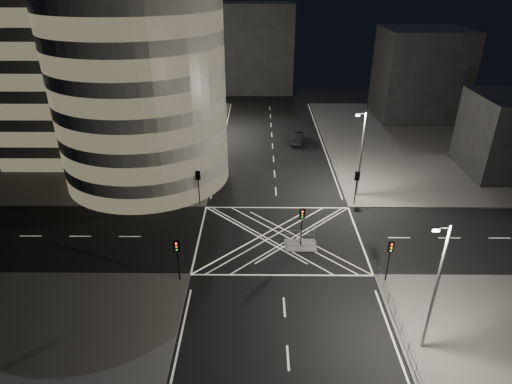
{
  "coord_description": "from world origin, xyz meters",
  "views": [
    {
      "loc": [
        -2.04,
        -35.86,
        23.72
      ],
      "look_at": [
        -2.35,
        4.03,
        3.0
      ],
      "focal_mm": 30.0,
      "sensor_mm": 36.0,
      "label": 1
    }
  ],
  "objects_px": {
    "street_lamp_left_near": "(197,142)",
    "street_lamp_left_far": "(212,101)",
    "street_lamp_right_far": "(361,152)",
    "sedan": "(297,137)",
    "traffic_signal_island": "(302,220)",
    "traffic_signal_nl": "(177,253)",
    "street_lamp_right_near": "(435,286)",
    "central_island": "(300,245)",
    "traffic_signal_fl": "(198,181)",
    "traffic_signal_fr": "(357,182)",
    "traffic_signal_nr": "(390,254)"
  },
  "relations": [
    {
      "from": "street_lamp_left_near",
      "to": "street_lamp_left_far",
      "type": "height_order",
      "value": "same"
    },
    {
      "from": "traffic_signal_fl",
      "to": "street_lamp_left_near",
      "type": "relative_size",
      "value": 0.4
    },
    {
      "from": "traffic_signal_fr",
      "to": "street_lamp_right_far",
      "type": "relative_size",
      "value": 0.4
    },
    {
      "from": "traffic_signal_nl",
      "to": "street_lamp_right_far",
      "type": "xyz_separation_m",
      "value": [
        18.24,
        15.8,
        2.63
      ]
    },
    {
      "from": "street_lamp_left_far",
      "to": "sedan",
      "type": "relative_size",
      "value": 1.97
    },
    {
      "from": "central_island",
      "to": "traffic_signal_fl",
      "type": "height_order",
      "value": "traffic_signal_fl"
    },
    {
      "from": "central_island",
      "to": "sedan",
      "type": "bearing_deg",
      "value": 86.37
    },
    {
      "from": "street_lamp_left_near",
      "to": "street_lamp_right_far",
      "type": "relative_size",
      "value": 1.0
    },
    {
      "from": "street_lamp_right_far",
      "to": "street_lamp_right_near",
      "type": "xyz_separation_m",
      "value": [
        0.0,
        -23.0,
        0.0
      ]
    },
    {
      "from": "street_lamp_right_near",
      "to": "sedan",
      "type": "relative_size",
      "value": 1.97
    },
    {
      "from": "central_island",
      "to": "traffic_signal_nl",
      "type": "relative_size",
      "value": 0.75
    },
    {
      "from": "traffic_signal_fl",
      "to": "traffic_signal_nl",
      "type": "bearing_deg",
      "value": -90.0
    },
    {
      "from": "central_island",
      "to": "street_lamp_left_near",
      "type": "height_order",
      "value": "street_lamp_left_near"
    },
    {
      "from": "traffic_signal_fr",
      "to": "street_lamp_right_near",
      "type": "relative_size",
      "value": 0.4
    },
    {
      "from": "traffic_signal_island",
      "to": "street_lamp_left_far",
      "type": "bearing_deg",
      "value": 109.95
    },
    {
      "from": "central_island",
      "to": "street_lamp_right_far",
      "type": "bearing_deg",
      "value": 54.7
    },
    {
      "from": "central_island",
      "to": "traffic_signal_fl",
      "type": "distance_m",
      "value": 13.91
    },
    {
      "from": "street_lamp_right_near",
      "to": "traffic_signal_fr",
      "type": "bearing_deg",
      "value": 91.75
    },
    {
      "from": "traffic_signal_nl",
      "to": "street_lamp_left_far",
      "type": "xyz_separation_m",
      "value": [
        -0.64,
        36.8,
        2.63
      ]
    },
    {
      "from": "traffic_signal_island",
      "to": "traffic_signal_fr",
      "type": "bearing_deg",
      "value": 50.67
    },
    {
      "from": "traffic_signal_nl",
      "to": "traffic_signal_nr",
      "type": "distance_m",
      "value": 17.6
    },
    {
      "from": "street_lamp_left_far",
      "to": "central_island",
      "type": "bearing_deg",
      "value": -70.05
    },
    {
      "from": "traffic_signal_fr",
      "to": "traffic_signal_island",
      "type": "relative_size",
      "value": 1.0
    },
    {
      "from": "street_lamp_left_far",
      "to": "street_lamp_left_near",
      "type": "bearing_deg",
      "value": -90.0
    },
    {
      "from": "street_lamp_right_far",
      "to": "street_lamp_right_near",
      "type": "relative_size",
      "value": 1.0
    },
    {
      "from": "traffic_signal_fr",
      "to": "street_lamp_right_far",
      "type": "distance_m",
      "value": 3.48
    },
    {
      "from": "street_lamp_right_far",
      "to": "sedan",
      "type": "bearing_deg",
      "value": 107.9
    },
    {
      "from": "central_island",
      "to": "traffic_signal_nl",
      "type": "height_order",
      "value": "traffic_signal_nl"
    },
    {
      "from": "traffic_signal_nl",
      "to": "traffic_signal_island",
      "type": "distance_m",
      "value": 12.03
    },
    {
      "from": "sedan",
      "to": "street_lamp_right_near",
      "type": "bearing_deg",
      "value": 105.27
    },
    {
      "from": "sedan",
      "to": "central_island",
      "type": "bearing_deg",
      "value": 93.69
    },
    {
      "from": "traffic_signal_fl",
      "to": "street_lamp_left_near",
      "type": "height_order",
      "value": "street_lamp_left_near"
    },
    {
      "from": "street_lamp_right_near",
      "to": "street_lamp_left_near",
      "type": "bearing_deg",
      "value": 125.97
    },
    {
      "from": "street_lamp_left_near",
      "to": "sedan",
      "type": "height_order",
      "value": "street_lamp_left_near"
    },
    {
      "from": "street_lamp_left_near",
      "to": "street_lamp_left_far",
      "type": "distance_m",
      "value": 18.0
    },
    {
      "from": "traffic_signal_nr",
      "to": "street_lamp_right_far",
      "type": "xyz_separation_m",
      "value": [
        0.64,
        15.8,
        2.63
      ]
    },
    {
      "from": "traffic_signal_nl",
      "to": "traffic_signal_nr",
      "type": "height_order",
      "value": "same"
    },
    {
      "from": "central_island",
      "to": "traffic_signal_fl",
      "type": "bearing_deg",
      "value": 142.46
    },
    {
      "from": "traffic_signal_fr",
      "to": "traffic_signal_island",
      "type": "xyz_separation_m",
      "value": [
        -6.8,
        -8.3,
        0.0
      ]
    },
    {
      "from": "traffic_signal_fl",
      "to": "sedan",
      "type": "xyz_separation_m",
      "value": [
        12.58,
        19.72,
        -2.08
      ]
    },
    {
      "from": "street_lamp_left_far",
      "to": "street_lamp_right_far",
      "type": "xyz_separation_m",
      "value": [
        18.87,
        -21.0,
        0.0
      ]
    },
    {
      "from": "traffic_signal_island",
      "to": "street_lamp_left_far",
      "type": "relative_size",
      "value": 0.4
    },
    {
      "from": "traffic_signal_fr",
      "to": "street_lamp_left_far",
      "type": "relative_size",
      "value": 0.4
    },
    {
      "from": "traffic_signal_island",
      "to": "street_lamp_left_near",
      "type": "distance_m",
      "value": 17.89
    },
    {
      "from": "traffic_signal_nl",
      "to": "traffic_signal_island",
      "type": "relative_size",
      "value": 1.0
    },
    {
      "from": "street_lamp_left_far",
      "to": "traffic_signal_island",
      "type": "bearing_deg",
      "value": -70.05
    },
    {
      "from": "street_lamp_left_near",
      "to": "street_lamp_right_far",
      "type": "xyz_separation_m",
      "value": [
        18.87,
        -3.0,
        0.0
      ]
    },
    {
      "from": "traffic_signal_nl",
      "to": "traffic_signal_fr",
      "type": "relative_size",
      "value": 1.0
    },
    {
      "from": "traffic_signal_fl",
      "to": "street_lamp_right_far",
      "type": "distance_m",
      "value": 18.55
    },
    {
      "from": "central_island",
      "to": "traffic_signal_nr",
      "type": "relative_size",
      "value": 0.75
    }
  ]
}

